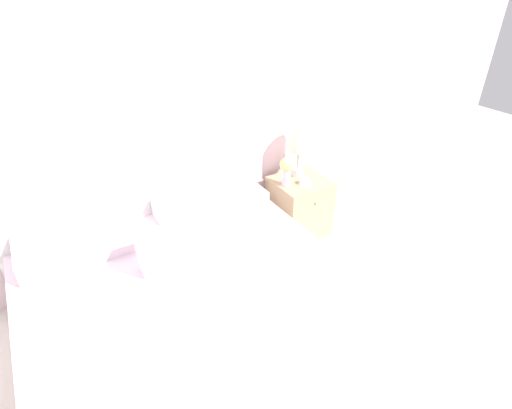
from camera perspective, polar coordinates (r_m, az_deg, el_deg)
ground_plane at (r=3.32m, az=-14.74°, el=-8.10°), size 12.00×12.00×0.00m
wall_back at (r=2.78m, az=-18.88°, el=14.05°), size 8.00×0.06×2.60m
bed at (r=2.46m, az=-8.56°, el=-15.53°), size 1.88×2.06×1.14m
nightstand at (r=3.45m, az=6.20°, el=-0.25°), size 0.44×0.44×0.50m
table_lamp at (r=3.30m, az=6.17°, el=8.63°), size 0.19×0.19×0.40m
flower_vase at (r=3.18m, az=4.42°, el=5.09°), size 0.12×0.12×0.24m
teacup at (r=3.26m, az=7.07°, el=3.28°), size 0.10×0.10×0.05m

